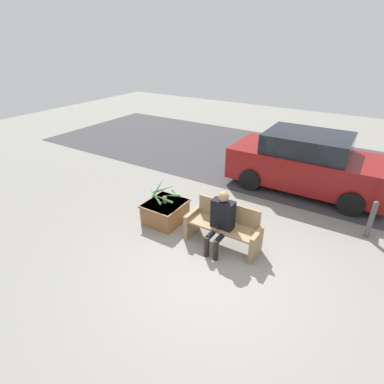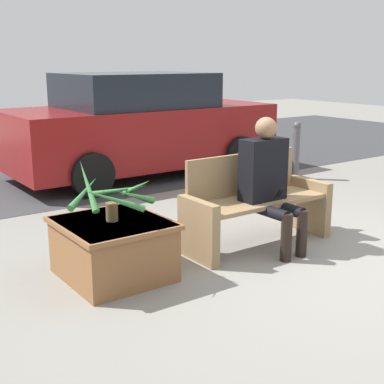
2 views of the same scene
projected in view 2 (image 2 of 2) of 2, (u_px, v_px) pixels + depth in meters
name	position (u px, v px, depth m)	size (l,w,h in m)	color
ground_plane	(328.00, 262.00, 4.90)	(30.00, 30.00, 0.00)	gray
road_surface	(66.00, 161.00, 9.71)	(20.00, 6.00, 0.01)	#38383A
bench	(255.00, 203.00, 5.30)	(1.56, 0.54, 0.89)	#8C704C
person_seated	(269.00, 177.00, 5.10)	(0.45, 0.60, 1.28)	black
planter_box	(113.00, 247.00, 4.51)	(0.85, 0.92, 0.49)	brown
potted_plant	(112.00, 194.00, 4.40)	(0.75, 0.73, 0.52)	brown
parked_car	(140.00, 126.00, 8.45)	(4.19, 1.98, 1.60)	maroon
bollard_post	(296.00, 149.00, 8.20)	(0.11, 0.11, 0.88)	#4C4C51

